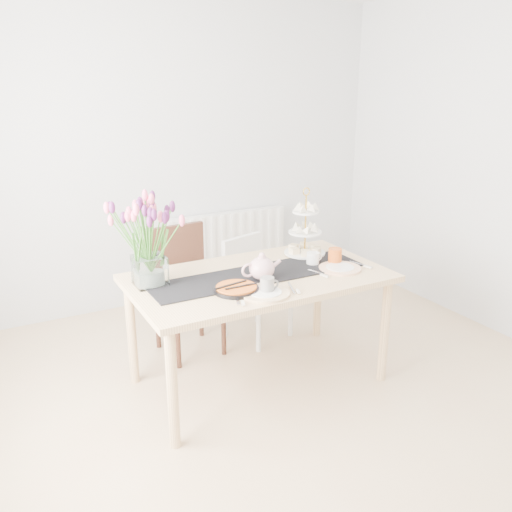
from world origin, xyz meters
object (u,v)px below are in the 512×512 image
mug_grey (267,285)px  chair_white (251,280)px  radiator (226,244)px  dining_table (259,287)px  tart_tin (236,289)px  mug_orange (335,256)px  teapot (262,268)px  tulip_vase (147,227)px  chair_brown (183,280)px  plate_left (265,293)px  cake_stand (305,238)px  cream_jug (313,259)px  plate_right (340,268)px

mug_grey → chair_white: bearing=72.1°
radiator → dining_table: bearing=-108.4°
tart_tin → mug_orange: 0.80m
dining_table → teapot: teapot is taller
tulip_vase → chair_brown: bearing=52.8°
chair_white → mug_orange: bearing=-87.2°
radiator → plate_left: (-0.65, -1.89, 0.31)m
chair_white → plate_left: 1.08m
chair_brown → mug_orange: 1.12m
radiator → cake_stand: size_ratio=2.84×
chair_brown → chair_white: 0.55m
chair_brown → cream_jug: size_ratio=10.94×
radiator → mug_orange: mug_orange is taller
chair_white → cake_stand: 0.64m
tulip_vase → mug_grey: bearing=-39.4°
cream_jug → plate_left: size_ratio=0.29×
chair_white → teapot: teapot is taller
chair_white → teapot: 0.89m
chair_white → cake_stand: size_ratio=1.84×
mug_orange → plate_left: bearing=141.5°
teapot → plate_right: size_ratio=0.92×
chair_white → tulip_vase: size_ratio=1.19×
dining_table → teapot: 0.18m
plate_right → mug_orange: bearing=71.4°
plate_left → mug_grey: bearing=27.5°
cake_stand → mug_orange: 0.28m
chair_brown → plate_left: size_ratio=3.19×
cake_stand → plate_left: (-0.60, -0.51, -0.11)m
dining_table → cream_jug: (0.41, 0.01, 0.12)m
chair_brown → mug_grey: size_ratio=9.51×
plate_left → cake_stand: bearing=40.0°
dining_table → mug_orange: mug_orange is taller
plate_right → tulip_vase: bearing=164.6°
dining_table → plate_right: bearing=-16.9°
teapot → plate_right: (0.54, -0.07, -0.07)m
chair_brown → tulip_vase: tulip_vase is taller
cake_stand → plate_right: (0.03, -0.37, -0.11)m
tulip_vase → cake_stand: 1.16m
tulip_vase → cream_jug: 1.12m
tulip_vase → teapot: bearing=-22.2°
teapot → plate_right: bearing=-2.6°
chair_brown → cream_jug: 0.98m
mug_orange → chair_white: bearing=51.7°
tulip_vase → chair_white: bearing=27.3°
mug_orange → plate_left: (-0.67, -0.24, -0.05)m
chair_white → cake_stand: cake_stand is taller
mug_orange → chair_brown: bearing=78.4°
chair_white → mug_orange: size_ratio=7.32×
dining_table → radiator: bearing=71.6°
cream_jug → tart_tin: (-0.66, -0.18, -0.03)m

